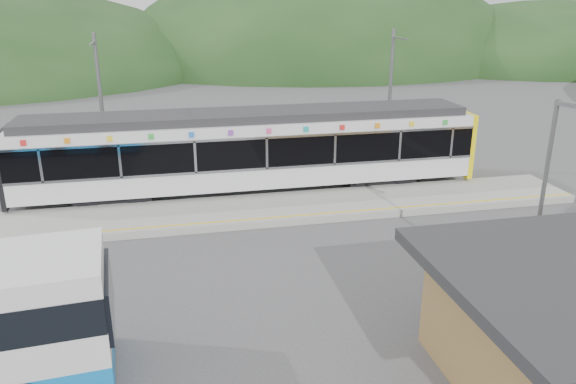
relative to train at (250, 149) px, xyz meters
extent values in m
plane|color=#4C4C4F|center=(0.55, -6.00, -2.06)|extent=(120.00, 120.00, 0.00)
ellipsoid|color=#1E3D19|center=(16.55, 48.00, -2.06)|extent=(52.00, 39.00, 26.00)
ellipsoid|color=#1E3D19|center=(45.55, 42.00, -2.06)|extent=(44.00, 33.00, 16.00)
cube|color=#9E9E99|center=(0.55, -2.70, -1.91)|extent=(26.00, 3.20, 0.30)
cube|color=yellow|center=(0.55, -4.00, -1.76)|extent=(26.00, 0.10, 0.01)
cube|color=black|center=(-6.02, 0.00, -1.76)|extent=(3.20, 2.20, 0.56)
cube|color=black|center=(5.98, 0.00, -1.76)|extent=(3.20, 2.20, 0.56)
cube|color=silver|center=(-0.02, 0.00, -1.02)|extent=(20.00, 2.90, 0.92)
cube|color=black|center=(-0.02, 0.00, 0.16)|extent=(20.00, 2.96, 1.45)
cube|color=silver|center=(-0.02, -1.50, -0.51)|extent=(20.00, 0.05, 0.10)
cube|color=silver|center=(-0.02, -1.50, 0.84)|extent=(20.00, 0.05, 0.10)
cube|color=silver|center=(-0.02, 0.00, 1.11)|extent=(20.00, 2.90, 0.45)
cube|color=#2D2D30|center=(-0.02, 0.00, 1.52)|extent=(19.40, 2.50, 0.36)
cube|color=yellow|center=(10.10, 0.00, -0.16)|extent=(0.24, 2.92, 3.00)
cube|color=black|center=(-10.12, 0.00, -0.16)|extent=(0.20, 2.92, 3.00)
cube|color=silver|center=(-8.52, -1.50, 0.16)|extent=(0.10, 0.05, 1.35)
cube|color=silver|center=(-5.52, -1.50, 0.16)|extent=(0.10, 0.05, 1.35)
cube|color=silver|center=(-2.52, -1.50, 0.16)|extent=(0.10, 0.05, 1.35)
cube|color=silver|center=(0.48, -1.50, 0.16)|extent=(0.10, 0.05, 1.35)
cube|color=silver|center=(3.48, -1.50, 0.16)|extent=(0.10, 0.05, 1.35)
cube|color=silver|center=(6.48, -1.50, 0.16)|extent=(0.10, 0.05, 1.35)
cube|color=silver|center=(8.98, -1.50, 0.16)|extent=(0.10, 0.05, 1.35)
cube|color=red|center=(-9.02, -1.49, 1.12)|extent=(0.22, 0.04, 0.22)
cube|color=orange|center=(-7.42, -1.49, 1.12)|extent=(0.22, 0.04, 0.22)
cube|color=yellow|center=(-5.82, -1.49, 1.12)|extent=(0.22, 0.04, 0.22)
cube|color=green|center=(-4.22, -1.49, 1.12)|extent=(0.22, 0.04, 0.22)
cube|color=blue|center=(-2.62, -1.49, 1.12)|extent=(0.22, 0.04, 0.22)
cube|color=purple|center=(-1.02, -1.49, 1.12)|extent=(0.22, 0.04, 0.22)
cube|color=#E54C8C|center=(0.58, -1.49, 1.12)|extent=(0.22, 0.04, 0.22)
cube|color=#19A5A5|center=(2.18, -1.49, 1.12)|extent=(0.22, 0.04, 0.22)
cube|color=red|center=(3.78, -1.49, 1.12)|extent=(0.22, 0.04, 0.22)
cube|color=orange|center=(5.38, -1.49, 1.12)|extent=(0.22, 0.04, 0.22)
cube|color=yellow|center=(6.98, -1.49, 1.12)|extent=(0.22, 0.04, 0.22)
cube|color=green|center=(8.58, -1.49, 1.12)|extent=(0.22, 0.04, 0.22)
cylinder|color=slate|center=(-6.45, 2.60, 1.44)|extent=(0.18, 0.18, 7.00)
cube|color=slate|center=(-6.45, 1.80, 4.54)|extent=(0.08, 1.80, 0.08)
cylinder|color=slate|center=(7.55, 2.60, 1.44)|extent=(0.18, 0.18, 7.00)
cube|color=slate|center=(7.55, 1.80, 4.54)|extent=(0.08, 1.80, 0.08)
cylinder|color=black|center=(-6.93, -12.21, -1.59)|extent=(1.19, 2.84, 0.95)
cylinder|color=slate|center=(6.39, -11.45, 0.95)|extent=(0.12, 0.12, 6.03)
cube|color=slate|center=(6.39, -11.90, 3.86)|extent=(0.48, 0.98, 0.12)
camera|label=1|loc=(-3.42, -24.09, 6.50)|focal=35.00mm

